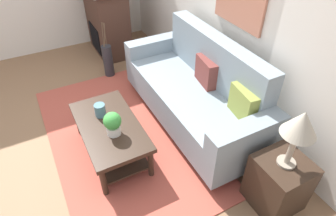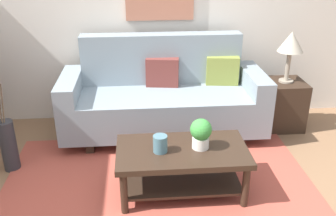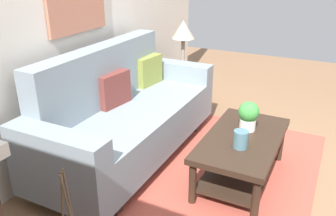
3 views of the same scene
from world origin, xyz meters
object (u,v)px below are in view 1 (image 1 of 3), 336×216
Objects in this scene: throw_pillow_olive at (243,103)px; floor_vase at (108,61)px; table_lamp at (301,126)px; throw_pillow_maroon at (206,72)px; coffee_table at (110,132)px; side_table at (278,183)px; fireplace at (107,19)px; potted_plant_tabletop at (113,123)px; tabletop_vase at (100,110)px; couch at (196,92)px.

throw_pillow_olive is 2.35m from floor_vase.
table_lamp is (0.71, -0.09, 0.31)m from throw_pillow_olive.
throw_pillow_olive is at bearing 0.00° from throw_pillow_maroon.
side_table reaches higher than coffee_table.
fireplace is at bearing -174.12° from side_table.
potted_plant_tabletop is at bearing -135.24° from table_lamp.
fireplace is 0.88m from floor_vase.
throw_pillow_maroon is 0.63× the size of table_lamp.
floor_vase is at bearing -160.95° from throw_pillow_olive.
tabletop_vase reaches higher than coffee_table.
throw_pillow_maroon is 0.33× the size of coffee_table.
couch is at bearing 22.62° from floor_vase.
floor_vase reaches higher than coffee_table.
fireplace is (-2.95, -0.47, -0.09)m from throw_pillow_olive.
coffee_table is 1.66m from floor_vase.
throw_pillow_olive is 2.48× the size of tabletop_vase.
tabletop_vase is (-0.79, -1.28, -0.18)m from throw_pillow_olive.
coffee_table is 0.30m from potted_plant_tabletop.
couch is at bearing -90.00° from throw_pillow_maroon.
side_table is at bearing 1.40° from couch.
throw_pillow_maroon is 0.31× the size of fireplace.
floor_vase is at bearing -167.13° from side_table.
throw_pillow_olive is 2.99m from fireplace.
coffee_table is (0.08, -1.25, -0.37)m from throw_pillow_maroon.
coffee_table is at bearing -86.14° from couch.
throw_pillow_maroon is 1.27m from potted_plant_tabletop.
potted_plant_tabletop is 0.46× the size of table_lamp.
throw_pillow_olive is 1.43m from coffee_table.
couch is 1.50m from table_lamp.
floor_vase is (-1.51, -0.63, -0.18)m from couch.
fireplace reaches higher than table_lamp.
throw_pillow_maroon is 0.68m from throw_pillow_olive.
tabletop_vase is 1.97m from table_lamp.
table_lamp is at bearing 44.76° from potted_plant_tabletop.
throw_pillow_olive is 0.71× the size of floor_vase.
couch is at bearing -178.60° from side_table.
potted_plant_tabletop reaches higher than side_table.
potted_plant_tabletop is (0.15, 0.01, 0.26)m from coffee_table.
table_lamp is 3.07m from floor_vase.
table_lamp reaches higher than potted_plant_tabletop.
potted_plant_tabletop is at bearing 5.64° from tabletop_vase.
couch reaches higher than throw_pillow_olive.
throw_pillow_maroon is 1.37× the size of potted_plant_tabletop.
couch reaches higher than floor_vase.
table_lamp reaches higher than coffee_table.
throw_pillow_olive is 0.82m from side_table.
coffee_table is 2.18× the size of floor_vase.
throw_pillow_maroon is at bearing 26.57° from floor_vase.
fireplace is at bearing -174.12° from table_lamp.
fireplace is (-3.67, -0.38, 0.31)m from side_table.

